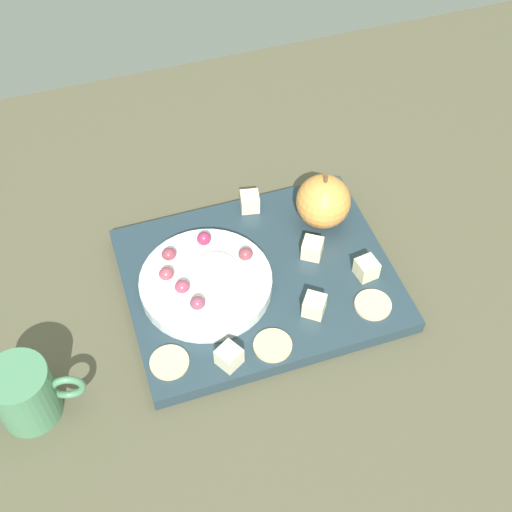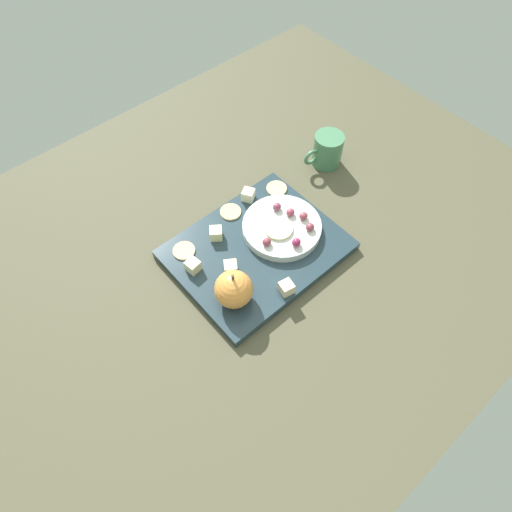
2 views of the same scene
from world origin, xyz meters
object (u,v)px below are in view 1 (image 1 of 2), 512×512
cracker_2 (273,345)px  apple_slice_0 (215,272)px  grape_0 (166,274)px  grape_2 (204,238)px  grape_3 (169,254)px  cheese_cube_2 (312,248)px  cheese_cube_4 (314,305)px  platter (259,279)px  cheese_cube_1 (229,357)px  cracker_0 (169,362)px  apple_whole (323,201)px  cheese_cube_0 (367,268)px  cup (26,393)px  cracker_1 (373,305)px  grape_5 (182,286)px  serving_dish (206,283)px  cheese_cube_3 (250,202)px  grape_4 (198,305)px  grape_1 (246,254)px

cracker_2 → apple_slice_0: size_ratio=0.77×
grape_0 → grape_2: (-5.79, -3.87, 0.12)cm
grape_3 → cheese_cube_2: bearing=168.1°
cheese_cube_4 → grape_2: (9.86, -13.03, 1.45)cm
platter → grape_3: (10.16, -4.67, 3.51)cm
cheese_cube_1 → cracker_0: bearing=-17.2°
apple_whole → cheese_cube_0: apple_whole is taller
cheese_cube_2 → cup: cup is taller
cracker_0 → cracker_1: (-25.21, -0.03, 0.00)cm
grape_5 → grape_2: bearing=-125.0°
cheese_cube_2 → grape_0: size_ratio=1.34×
serving_dish → apple_whole: size_ratio=2.28×
cracker_0 → grape_3: bearing=-104.4°
cracker_1 → platter: bearing=-37.5°
cheese_cube_1 → grape_5: bearing=-75.3°
cheese_cube_3 → cup: bearing=32.3°
cheese_cube_3 → apple_whole: bearing=148.6°
cheese_cube_1 → cheese_cube_3: (-9.63, -22.12, 0.00)cm
cheese_cube_0 → cracker_1: bearing=76.6°
serving_dish → grape_3: size_ratio=8.86×
cracker_2 → apple_slice_0: bearing=-71.8°
apple_slice_0 → cup: size_ratio=0.59×
platter → grape_4: (8.74, 3.90, 3.54)cm
cheese_cube_1 → cheese_cube_4: size_ratio=1.00×
platter → grape_5: (9.84, 0.71, 3.52)cm
apple_whole → serving_dish: bearing=18.8°
cracker_0 → grape_3: grape_3 is taller
grape_1 → apple_slice_0: size_ratio=0.31×
serving_dish → cheese_cube_2: cheese_cube_2 is taller
apple_whole → cheese_cube_0: 10.71cm
serving_dish → cracker_0: bearing=52.6°
cracker_1 → cracker_2: bearing=6.8°
serving_dish → cracker_2: 11.68cm
grape_5 → cheese_cube_1: bearing=104.7°
cheese_cube_1 → grape_4: grape_4 is taller
cheese_cube_4 → grape_4: grape_4 is taller
cracker_2 → grape_1: 12.39cm
cheese_cube_1 → grape_3: bearing=-79.1°
grape_1 → grape_5: same height
grape_0 → apple_slice_0: grape_0 is taller
grape_5 → cup: 21.03cm
grape_4 → cup: 21.09cm
grape_4 → grape_5: same height
cracker_2 → cheese_cube_1: bearing=4.7°
grape_1 → grape_5: (8.69, 2.41, -0.01)cm
cheese_cube_4 → grape_0: grape_0 is taller
grape_1 → cheese_cube_0: bearing=157.0°
grape_1 → apple_slice_0: bearing=15.4°
serving_dish → grape_2: 5.99cm
cheese_cube_0 → cracker_0: size_ratio=0.55×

